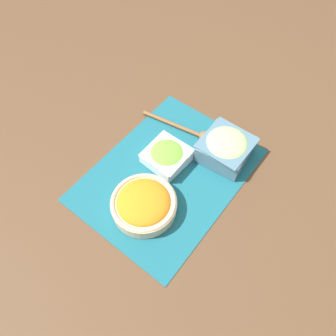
{
  "coord_description": "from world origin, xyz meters",
  "views": [
    {
      "loc": [
        0.39,
        0.3,
        0.79
      ],
      "look_at": [
        0.0,
        0.0,
        0.03
      ],
      "focal_mm": 35.0,
      "sensor_mm": 36.0,
      "label": 1
    }
  ],
  "objects_px": {
    "wooden_spoon": "(195,132)",
    "carrot_bowl": "(144,204)",
    "cucumber_bowl": "(226,147)",
    "lettuce_bowl": "(167,155)"
  },
  "relations": [
    {
      "from": "lettuce_bowl",
      "to": "wooden_spoon",
      "type": "bearing_deg",
      "value": 176.74
    },
    {
      "from": "cucumber_bowl",
      "to": "wooden_spoon",
      "type": "distance_m",
      "value": 0.12
    },
    {
      "from": "lettuce_bowl",
      "to": "carrot_bowl",
      "type": "relative_size",
      "value": 0.69
    },
    {
      "from": "lettuce_bowl",
      "to": "carrot_bowl",
      "type": "distance_m",
      "value": 0.16
    },
    {
      "from": "lettuce_bowl",
      "to": "carrot_bowl",
      "type": "xyz_separation_m",
      "value": [
        0.16,
        0.05,
        0.0
      ]
    },
    {
      "from": "cucumber_bowl",
      "to": "lettuce_bowl",
      "type": "bearing_deg",
      "value": -45.52
    },
    {
      "from": "lettuce_bowl",
      "to": "cucumber_bowl",
      "type": "height_order",
      "value": "cucumber_bowl"
    },
    {
      "from": "wooden_spoon",
      "to": "carrot_bowl",
      "type": "bearing_deg",
      "value": 8.03
    },
    {
      "from": "lettuce_bowl",
      "to": "cucumber_bowl",
      "type": "bearing_deg",
      "value": 134.48
    },
    {
      "from": "lettuce_bowl",
      "to": "wooden_spoon",
      "type": "relative_size",
      "value": 0.47
    }
  ]
}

